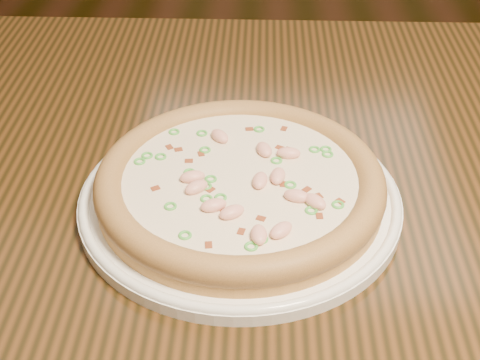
{
  "coord_description": "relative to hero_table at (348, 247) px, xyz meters",
  "views": [
    {
      "loc": [
        -0.19,
        -0.91,
        1.16
      ],
      "look_at": [
        -0.21,
        -0.4,
        0.78
      ],
      "focal_mm": 50.0,
      "sensor_mm": 36.0,
      "label": 1
    }
  ],
  "objects": [
    {
      "name": "pizza",
      "position": [
        -0.12,
        -0.05,
        0.13
      ],
      "size": [
        0.28,
        0.28,
        0.03
      ],
      "color": "tan",
      "rests_on": "plate"
    },
    {
      "name": "hero_table",
      "position": [
        0.0,
        0.0,
        0.0
      ],
      "size": [
        1.2,
        0.8,
        0.75
      ],
      "color": "black",
      "rests_on": "ground"
    },
    {
      "name": "plate",
      "position": [
        -0.12,
        -0.05,
        0.11
      ],
      "size": [
        0.31,
        0.31,
        0.02
      ],
      "color": "white",
      "rests_on": "hero_table"
    }
  ]
}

